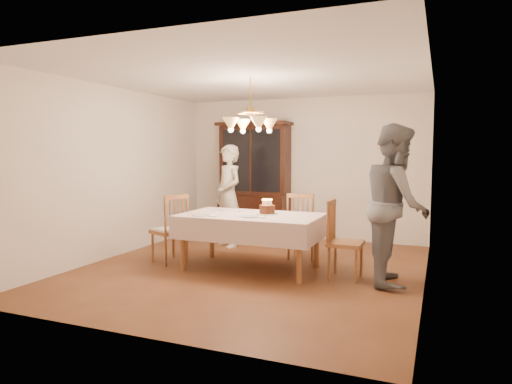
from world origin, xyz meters
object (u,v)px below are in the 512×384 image
at_px(chair_far_side, 303,230).
at_px(china_hutch, 254,182).
at_px(birthday_cake, 267,210).
at_px(elderly_woman, 229,196).
at_px(dining_table, 251,220).

bearing_deg(chair_far_side, china_hutch, 134.45).
bearing_deg(birthday_cake, chair_far_side, 69.20).
relative_size(china_hutch, chair_far_side, 2.16).
relative_size(chair_far_side, elderly_woman, 0.58).
xyz_separation_m(china_hutch, birthday_cake, (1.07, -2.15, -0.22)).
xyz_separation_m(dining_table, chair_far_side, (0.50, 0.87, -0.24)).
relative_size(dining_table, chair_far_side, 1.90).
distance_m(dining_table, elderly_woman, 1.59).
relative_size(elderly_woman, birthday_cake, 5.78).
bearing_deg(china_hutch, birthday_cake, -63.61).
distance_m(china_hutch, birthday_cake, 2.41).
bearing_deg(chair_far_side, birthday_cake, -110.80).
height_order(china_hutch, elderly_woman, china_hutch).
bearing_deg(dining_table, birthday_cake, 26.28).
height_order(china_hutch, birthday_cake, china_hutch).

